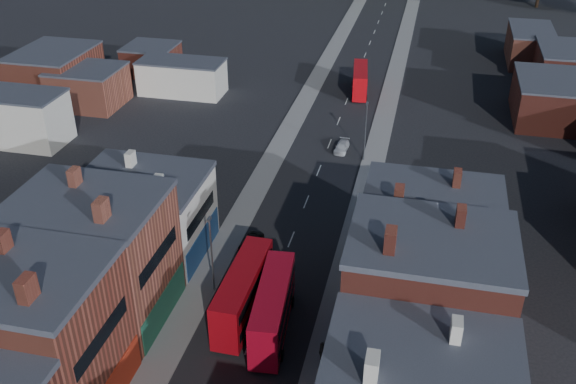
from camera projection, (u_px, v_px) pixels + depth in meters
The scene contains 10 objects.
pavement_west at pixel (257, 187), 77.73m from camera, with size 3.00×200.00×0.12m, color gray.
pavement_east at pixel (364, 199), 75.20m from camera, with size 3.00×200.00×0.12m, color gray.
lamp_post_2 at pixel (211, 250), 58.28m from camera, with size 0.25×0.70×8.12m.
lamp_post_3 at pixel (366, 128), 81.57m from camera, with size 0.25×0.70×8.12m.
bus_0 at pixel (243, 292), 56.44m from camera, with size 2.92×11.00×4.73m.
bus_1 at pixel (273, 308), 54.62m from camera, with size 3.45×10.94×4.64m.
bus_2 at pixel (360, 80), 103.77m from camera, with size 3.37×9.94×4.21m.
car_2 at pixel (251, 242), 66.62m from camera, with size 1.79×3.88×1.08m, color black.
car_3 at pixel (342, 147), 86.21m from camera, with size 1.60×3.94×1.14m, color silver.
ped_3 at pixel (322, 352), 52.07m from camera, with size 1.15×0.52×1.96m, color #555149.
Camera 1 is at (12.35, -15.06, 38.38)m, focal length 40.00 mm.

